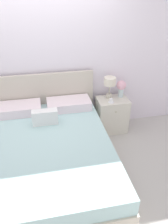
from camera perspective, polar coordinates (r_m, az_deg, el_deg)
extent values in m
plane|color=#BCB7B2|center=(4.01, -9.72, -4.61)|extent=(12.00, 12.00, 0.00)
cube|color=white|center=(3.49, -11.69, 13.69)|extent=(8.00, 0.06, 2.60)
cube|color=beige|center=(3.08, -8.90, -13.38)|extent=(1.62, 2.12, 0.34)
cube|color=silver|center=(2.89, -9.35, -9.44)|extent=(1.59, 2.08, 0.21)
cube|color=beige|center=(3.70, -10.42, 1.95)|extent=(1.66, 0.05, 1.08)
cube|color=white|center=(3.49, -16.78, 0.77)|extent=(0.68, 0.36, 0.14)
cube|color=white|center=(3.48, -4.00, 2.09)|extent=(0.68, 0.36, 0.14)
cube|color=white|center=(3.12, -10.15, -1.33)|extent=(0.36, 0.13, 0.21)
cube|color=silver|center=(3.83, 7.24, -0.73)|extent=(0.52, 0.37, 0.61)
sphere|color=#B2AD93|center=(3.59, 8.37, -0.03)|extent=(0.02, 0.02, 0.02)
cylinder|color=beige|center=(3.70, 6.52, 4.21)|extent=(0.09, 0.09, 0.08)
cylinder|color=#B7B29E|center=(3.65, 6.63, 5.92)|extent=(0.02, 0.02, 0.17)
cylinder|color=silver|center=(3.59, 6.77, 8.01)|extent=(0.19, 0.19, 0.13)
cylinder|color=silver|center=(3.76, 9.56, 5.04)|extent=(0.09, 0.09, 0.15)
sphere|color=#EFB2C6|center=(3.70, 9.75, 6.93)|extent=(0.16, 0.16, 0.16)
sphere|color=#609356|center=(3.73, 10.27, 6.41)|extent=(0.07, 0.07, 0.07)
cylinder|color=white|center=(3.58, 7.10, 2.57)|extent=(0.10, 0.10, 0.01)
cylinder|color=white|center=(3.57, 7.13, 3.03)|extent=(0.06, 0.06, 0.06)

